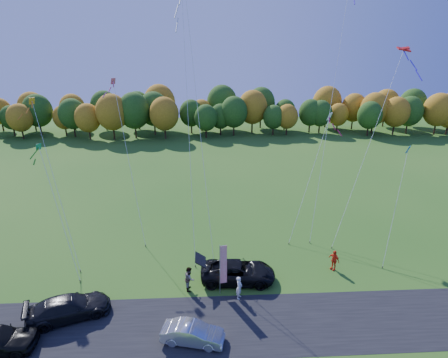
{
  "coord_description": "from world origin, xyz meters",
  "views": [
    {
      "loc": [
        -1.54,
        -23.06,
        17.38
      ],
      "look_at": [
        0.0,
        6.0,
        7.0
      ],
      "focal_mm": 28.0,
      "sensor_mm": 36.0,
      "label": 1
    }
  ],
  "objects_px": {
    "black_suv": "(238,272)",
    "feather_flag": "(223,264)",
    "person_east": "(334,260)",
    "silver_sedan": "(193,334)"
  },
  "relations": [
    {
      "from": "black_suv",
      "to": "person_east",
      "type": "distance_m",
      "value": 8.38
    },
    {
      "from": "black_suv",
      "to": "person_east",
      "type": "relative_size",
      "value": 3.29
    },
    {
      "from": "silver_sedan",
      "to": "person_east",
      "type": "bearing_deg",
      "value": -45.41
    },
    {
      "from": "silver_sedan",
      "to": "person_east",
      "type": "height_order",
      "value": "person_east"
    },
    {
      "from": "black_suv",
      "to": "feather_flag",
      "type": "height_order",
      "value": "feather_flag"
    },
    {
      "from": "silver_sedan",
      "to": "person_east",
      "type": "relative_size",
      "value": 2.2
    },
    {
      "from": "person_east",
      "to": "feather_flag",
      "type": "height_order",
      "value": "feather_flag"
    },
    {
      "from": "black_suv",
      "to": "feather_flag",
      "type": "bearing_deg",
      "value": 143.93
    },
    {
      "from": "person_east",
      "to": "black_suv",
      "type": "bearing_deg",
      "value": -114.96
    },
    {
      "from": "person_east",
      "to": "feather_flag",
      "type": "xyz_separation_m",
      "value": [
        -9.61,
        -2.72,
        1.71
      ]
    }
  ]
}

